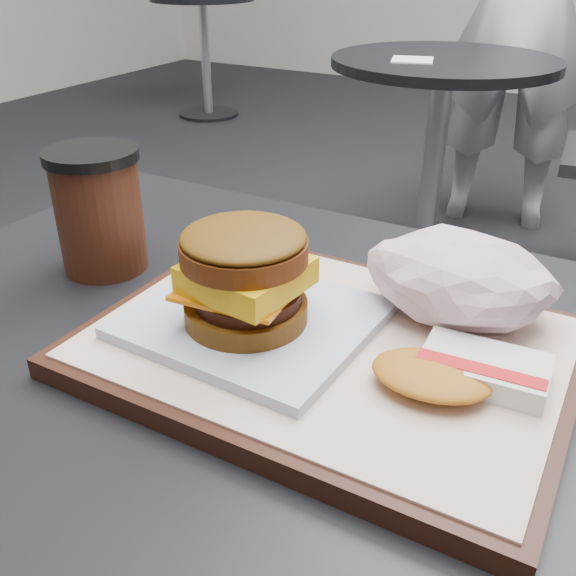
{
  "coord_description": "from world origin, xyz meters",
  "views": [
    {
      "loc": [
        0.24,
        -0.39,
        1.07
      ],
      "look_at": [
        0.03,
        -0.01,
        0.83
      ],
      "focal_mm": 40.0,
      "sensor_mm": 36.0,
      "label": 1
    }
  ],
  "objects_px": {
    "neighbor_table": "(438,122)",
    "patron": "(523,7)",
    "hash_brown": "(460,371)",
    "crumpled_wrapper": "(460,278)",
    "serving_tray": "(327,347)",
    "breakfast_sandwich": "(248,286)",
    "coffee_cup": "(98,207)",
    "customer_table": "(266,500)"
  },
  "relations": [
    {
      "from": "crumpled_wrapper",
      "to": "breakfast_sandwich",
      "type": "bearing_deg",
      "value": -142.68
    },
    {
      "from": "coffee_cup",
      "to": "patron",
      "type": "xyz_separation_m",
      "value": [
        -0.05,
        2.27,
        0.01
      ]
    },
    {
      "from": "serving_tray",
      "to": "coffee_cup",
      "type": "relative_size",
      "value": 3.02
    },
    {
      "from": "neighbor_table",
      "to": "patron",
      "type": "xyz_separation_m",
      "value": [
        0.08,
        0.67,
        0.29
      ]
    },
    {
      "from": "crumpled_wrapper",
      "to": "neighbor_table",
      "type": "bearing_deg",
      "value": 107.36
    },
    {
      "from": "hash_brown",
      "to": "patron",
      "type": "distance_m",
      "value": 2.36
    },
    {
      "from": "hash_brown",
      "to": "neighbor_table",
      "type": "bearing_deg",
      "value": 107.41
    },
    {
      "from": "serving_tray",
      "to": "patron",
      "type": "relative_size",
      "value": 0.23
    },
    {
      "from": "hash_brown",
      "to": "neighbor_table",
      "type": "xyz_separation_m",
      "value": [
        -0.52,
        1.65,
        -0.25
      ]
    },
    {
      "from": "hash_brown",
      "to": "coffee_cup",
      "type": "distance_m",
      "value": 0.39
    },
    {
      "from": "customer_table",
      "to": "crumpled_wrapper",
      "type": "distance_m",
      "value": 0.29
    },
    {
      "from": "coffee_cup",
      "to": "breakfast_sandwich",
      "type": "bearing_deg",
      "value": -14.63
    },
    {
      "from": "coffee_cup",
      "to": "patron",
      "type": "relative_size",
      "value": 0.07
    },
    {
      "from": "neighbor_table",
      "to": "patron",
      "type": "bearing_deg",
      "value": 83.26
    },
    {
      "from": "crumpled_wrapper",
      "to": "patron",
      "type": "xyz_separation_m",
      "value": [
        -0.41,
        2.22,
        0.02
      ]
    },
    {
      "from": "hash_brown",
      "to": "coffee_cup",
      "type": "xyz_separation_m",
      "value": [
        -0.39,
        0.04,
        0.04
      ]
    },
    {
      "from": "breakfast_sandwich",
      "to": "patron",
      "type": "xyz_separation_m",
      "value": [
        -0.27,
        2.33,
        0.01
      ]
    },
    {
      "from": "breakfast_sandwich",
      "to": "neighbor_table",
      "type": "height_order",
      "value": "breakfast_sandwich"
    },
    {
      "from": "coffee_cup",
      "to": "patron",
      "type": "distance_m",
      "value": 2.27
    },
    {
      "from": "serving_tray",
      "to": "breakfast_sandwich",
      "type": "xyz_separation_m",
      "value": [
        -0.06,
        -0.02,
        0.05
      ]
    },
    {
      "from": "serving_tray",
      "to": "patron",
      "type": "xyz_separation_m",
      "value": [
        -0.33,
        2.31,
        0.06
      ]
    },
    {
      "from": "hash_brown",
      "to": "neighbor_table",
      "type": "height_order",
      "value": "hash_brown"
    },
    {
      "from": "neighbor_table",
      "to": "patron",
      "type": "relative_size",
      "value": 0.44
    },
    {
      "from": "customer_table",
      "to": "crumpled_wrapper",
      "type": "xyz_separation_m",
      "value": [
        0.14,
        0.1,
        0.24
      ]
    },
    {
      "from": "coffee_cup",
      "to": "patron",
      "type": "height_order",
      "value": "patron"
    },
    {
      "from": "customer_table",
      "to": "patron",
      "type": "height_order",
      "value": "patron"
    },
    {
      "from": "hash_brown",
      "to": "coffee_cup",
      "type": "bearing_deg",
      "value": 173.56
    },
    {
      "from": "crumpled_wrapper",
      "to": "neighbor_table",
      "type": "relative_size",
      "value": 0.21
    },
    {
      "from": "breakfast_sandwich",
      "to": "neighbor_table",
      "type": "relative_size",
      "value": 0.26
    },
    {
      "from": "serving_tray",
      "to": "breakfast_sandwich",
      "type": "distance_m",
      "value": 0.08
    },
    {
      "from": "serving_tray",
      "to": "crumpled_wrapper",
      "type": "height_order",
      "value": "crumpled_wrapper"
    },
    {
      "from": "serving_tray",
      "to": "coffee_cup",
      "type": "height_order",
      "value": "coffee_cup"
    },
    {
      "from": "breakfast_sandwich",
      "to": "crumpled_wrapper",
      "type": "height_order",
      "value": "breakfast_sandwich"
    },
    {
      "from": "serving_tray",
      "to": "customer_table",
      "type": "bearing_deg",
      "value": -170.17
    },
    {
      "from": "crumpled_wrapper",
      "to": "neighbor_table",
      "type": "distance_m",
      "value": 1.65
    },
    {
      "from": "serving_tray",
      "to": "hash_brown",
      "type": "xyz_separation_m",
      "value": [
        0.11,
        -0.01,
        0.02
      ]
    },
    {
      "from": "breakfast_sandwich",
      "to": "hash_brown",
      "type": "relative_size",
      "value": 1.61
    },
    {
      "from": "crumpled_wrapper",
      "to": "hash_brown",
      "type": "bearing_deg",
      "value": -71.85
    },
    {
      "from": "hash_brown",
      "to": "crumpled_wrapper",
      "type": "height_order",
      "value": "crumpled_wrapper"
    },
    {
      "from": "breakfast_sandwich",
      "to": "hash_brown",
      "type": "bearing_deg",
      "value": 3.97
    },
    {
      "from": "hash_brown",
      "to": "coffee_cup",
      "type": "height_order",
      "value": "coffee_cup"
    },
    {
      "from": "serving_tray",
      "to": "breakfast_sandwich",
      "type": "relative_size",
      "value": 1.93
    }
  ]
}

